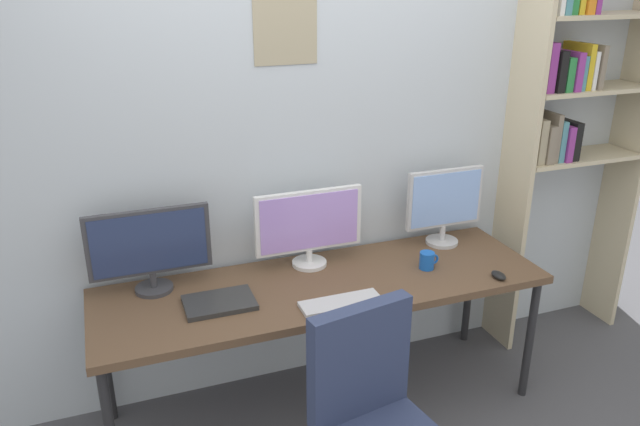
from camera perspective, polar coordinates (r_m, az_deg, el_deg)
name	(u,v)px	position (r m, az deg, el deg)	size (l,w,h in m)	color
wall_back	(295,151)	(3.21, -2.30, 5.79)	(4.62, 0.11, 2.60)	silver
desk	(323,292)	(3.07, 0.33, -7.28)	(2.22, 0.68, 0.74)	brown
bookshelf	(569,114)	(3.81, 21.99, 8.48)	(0.83, 0.28, 2.25)	beige
monitor_left	(150,247)	(2.99, -15.48, -3.04)	(0.57, 0.18, 0.41)	#38383D
monitor_center	(309,225)	(3.13, -1.03, -1.13)	(0.56, 0.18, 0.41)	silver
monitor_right	(444,203)	(3.45, 11.43, 0.87)	(0.45, 0.18, 0.43)	silver
keyboard_main	(341,303)	(2.86, 1.97, -8.31)	(0.38, 0.13, 0.02)	silver
computer_mouse	(499,275)	(3.21, 16.18, -5.55)	(0.06, 0.10, 0.03)	black
laptop_closed	(219,303)	(2.89, -9.29, -8.17)	(0.32, 0.22, 0.02)	#2D2D2D
coffee_mug	(427,260)	(3.22, 9.89, -4.34)	(0.11, 0.08, 0.09)	blue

